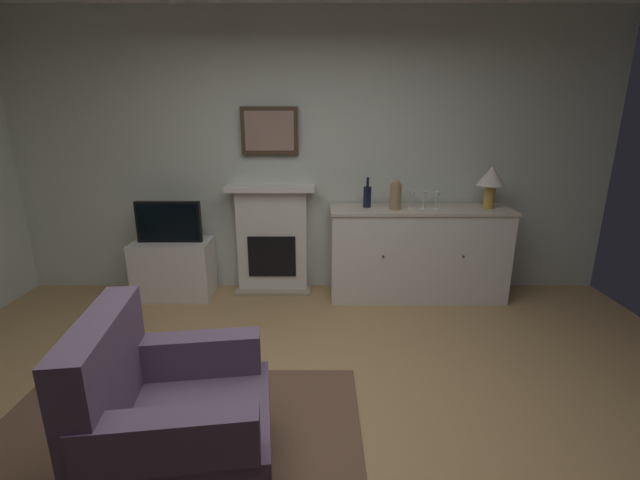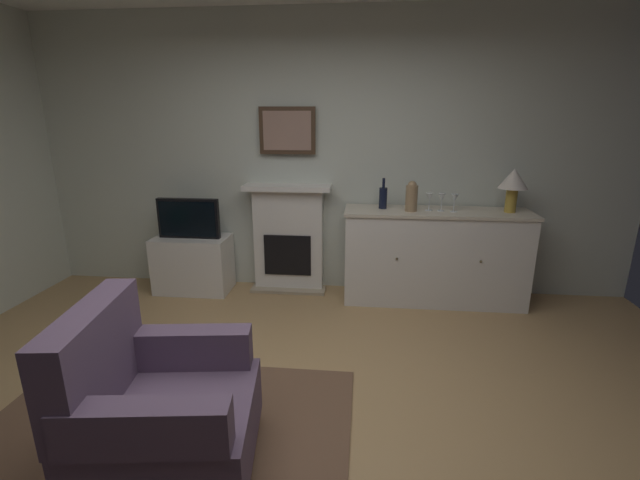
{
  "view_description": "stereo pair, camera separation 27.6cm",
  "coord_description": "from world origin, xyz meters",
  "views": [
    {
      "loc": [
        0.09,
        -2.07,
        1.77
      ],
      "look_at": [
        0.09,
        0.58,
        1.0
      ],
      "focal_mm": 24.27,
      "sensor_mm": 36.0,
      "label": 1
    },
    {
      "loc": [
        0.37,
        -2.06,
        1.77
      ],
      "look_at": [
        0.09,
        0.58,
        1.0
      ],
      "focal_mm": 24.27,
      "sensor_mm": 36.0,
      "label": 2
    }
  ],
  "objects": [
    {
      "name": "table_lamp",
      "position": [
        1.7,
        1.98,
        1.19
      ],
      "size": [
        0.26,
        0.26,
        0.4
      ],
      "color": "#B79338",
      "rests_on": "sideboard_cabinet"
    },
    {
      "name": "tv_cabinet",
      "position": [
        -1.37,
        2.0,
        0.29
      ],
      "size": [
        0.75,
        0.42,
        0.58
      ],
      "color": "white",
      "rests_on": "ground_plane"
    },
    {
      "name": "wine_glass_right",
      "position": [
        1.19,
        1.95,
        1.03
      ],
      "size": [
        0.07,
        0.07,
        0.16
      ],
      "color": "silver",
      "rests_on": "sideboard_cabinet"
    },
    {
      "name": "wine_glass_left",
      "position": [
        0.97,
        1.98,
        1.03
      ],
      "size": [
        0.07,
        0.07,
        0.16
      ],
      "color": "silver",
      "rests_on": "sideboard_cabinet"
    },
    {
      "name": "area_rug",
      "position": [
        -0.75,
        -0.35,
        0.01
      ],
      "size": [
        2.15,
        1.95,
        0.02
      ],
      "primitive_type": "cube",
      "color": "brown",
      "rests_on": "ground_plane"
    },
    {
      "name": "fireplace_unit",
      "position": [
        -0.4,
        2.16,
        0.55
      ],
      "size": [
        0.87,
        0.3,
        1.1
      ],
      "color": "white",
      "rests_on": "ground_plane"
    },
    {
      "name": "tv_set",
      "position": [
        -1.37,
        1.97,
        0.78
      ],
      "size": [
        0.62,
        0.07,
        0.4
      ],
      "color": "black",
      "rests_on": "tv_cabinet"
    },
    {
      "name": "wine_glass_center",
      "position": [
        1.08,
        1.97,
        1.03
      ],
      "size": [
        0.07,
        0.07,
        0.16
      ],
      "color": "silver",
      "rests_on": "sideboard_cabinet"
    },
    {
      "name": "framed_picture",
      "position": [
        -0.4,
        2.2,
        1.62
      ],
      "size": [
        0.55,
        0.04,
        0.45
      ],
      "color": "#473323"
    },
    {
      "name": "vase_decorative",
      "position": [
        0.8,
        1.93,
        1.05
      ],
      "size": [
        0.11,
        0.11,
        0.28
      ],
      "color": "#9E7F5B",
      "rests_on": "sideboard_cabinet"
    },
    {
      "name": "wine_bottle",
      "position": [
        0.54,
        2.02,
        1.02
      ],
      "size": [
        0.08,
        0.08,
        0.29
      ],
      "color": "black",
      "rests_on": "sideboard_cabinet"
    },
    {
      "name": "sideboard_cabinet",
      "position": [
        1.05,
        1.98,
        0.46
      ],
      "size": [
        1.73,
        0.49,
        0.91
      ],
      "color": "white",
      "rests_on": "ground_plane"
    },
    {
      "name": "wall_rear",
      "position": [
        0.0,
        2.29,
        1.37
      ],
      "size": [
        6.0,
        0.06,
        2.73
      ],
      "primitive_type": "cube",
      "color": "silver",
      "rests_on": "ground_plane"
    },
    {
      "name": "armchair",
      "position": [
        -0.62,
        -0.34,
        0.38
      ],
      "size": [
        0.9,
        0.87,
        0.92
      ],
      "color": "#604C66",
      "rests_on": "ground_plane"
    },
    {
      "name": "ground_plane",
      "position": [
        0.0,
        0.0,
        -0.05
      ],
      "size": [
        6.0,
        4.63,
        0.1
      ],
      "primitive_type": "cube",
      "color": "tan",
      "rests_on": "ground"
    }
  ]
}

